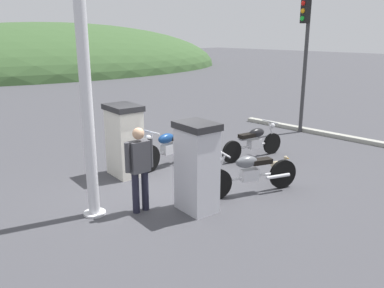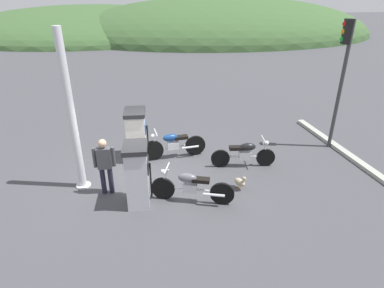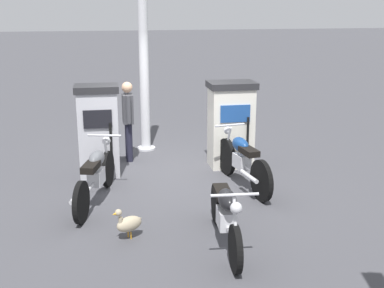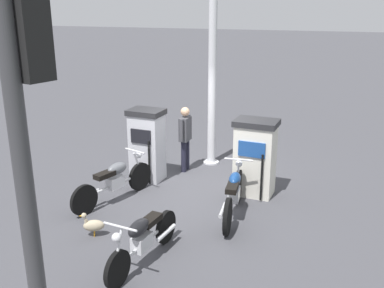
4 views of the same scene
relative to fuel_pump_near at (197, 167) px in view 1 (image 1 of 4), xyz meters
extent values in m
plane|color=#424247|center=(0.20, 1.24, -0.84)|extent=(120.00, 120.00, 0.00)
cube|color=silver|center=(0.00, 0.00, -0.07)|extent=(0.57, 0.73, 1.54)
cube|color=black|center=(0.28, -0.02, 0.27)|extent=(0.06, 0.49, 0.32)
cube|color=#262628|center=(0.00, 0.00, 0.76)|extent=(0.62, 0.80, 0.12)
cylinder|color=black|center=(0.32, 0.19, -0.30)|extent=(0.05, 0.05, 1.00)
cube|color=silver|center=(0.00, 2.49, -0.08)|extent=(0.62, 0.83, 1.52)
cube|color=#1E478C|center=(0.30, 2.47, 0.25)|extent=(0.06, 0.56, 0.32)
cube|color=#262628|center=(0.00, 2.49, 0.73)|extent=(0.68, 0.91, 0.12)
cylinder|color=black|center=(0.35, 2.71, -0.31)|extent=(0.05, 0.05, 0.99)
cylinder|color=black|center=(0.62, 0.10, -0.53)|extent=(0.61, 0.26, 0.62)
cylinder|color=black|center=(2.08, -0.37, -0.53)|extent=(0.61, 0.26, 0.62)
cube|color=silver|center=(1.30, -0.12, -0.43)|extent=(0.40, 0.30, 0.24)
cylinder|color=silver|center=(1.35, -0.13, -0.48)|extent=(1.11, 0.40, 0.05)
ellipsoid|color=#595B60|center=(1.24, -0.10, -0.15)|extent=(0.52, 0.36, 0.24)
cube|color=black|center=(1.56, -0.20, -0.18)|extent=(0.48, 0.33, 0.10)
cylinder|color=silver|center=(0.66, 0.09, -0.23)|extent=(0.26, 0.12, 0.57)
cylinder|color=silver|center=(0.74, 0.07, 0.09)|extent=(0.21, 0.54, 0.04)
sphere|color=silver|center=(0.64, 0.10, -0.03)|extent=(0.18, 0.18, 0.14)
cylinder|color=silver|center=(1.85, -0.42, -0.51)|extent=(0.54, 0.24, 0.07)
cylinder|color=black|center=(0.48, 2.26, -0.51)|extent=(0.68, 0.15, 0.67)
cylinder|color=black|center=(1.87, 2.41, -0.51)|extent=(0.68, 0.15, 0.67)
cube|color=silver|center=(1.12, 2.33, -0.41)|extent=(0.38, 0.24, 0.24)
cylinder|color=silver|center=(1.17, 2.34, -0.46)|extent=(1.05, 0.16, 0.05)
ellipsoid|color=navy|center=(1.05, 2.33, -0.13)|extent=(0.50, 0.27, 0.24)
cube|color=black|center=(1.39, 2.36, -0.16)|extent=(0.46, 0.25, 0.10)
cylinder|color=silver|center=(0.52, 2.27, -0.21)|extent=(0.26, 0.07, 0.57)
cylinder|color=silver|center=(0.60, 2.28, 0.11)|extent=(0.10, 0.56, 0.04)
sphere|color=silver|center=(0.50, 2.27, -0.01)|extent=(0.15, 0.15, 0.14)
cylinder|color=silver|center=(1.68, 2.27, -0.49)|extent=(0.55, 0.13, 0.07)
cylinder|color=black|center=(3.88, 1.33, -0.56)|extent=(0.58, 0.14, 0.57)
cylinder|color=black|center=(2.49, 1.50, -0.56)|extent=(0.58, 0.14, 0.57)
cube|color=silver|center=(3.23, 1.41, -0.46)|extent=(0.38, 0.24, 0.24)
cylinder|color=silver|center=(3.18, 1.42, -0.51)|extent=(1.05, 0.17, 0.05)
ellipsoid|color=black|center=(3.30, 1.40, -0.18)|extent=(0.50, 0.28, 0.24)
cube|color=black|center=(2.97, 1.44, -0.21)|extent=(0.46, 0.25, 0.10)
cylinder|color=silver|center=(3.84, 1.34, -0.26)|extent=(0.26, 0.07, 0.57)
cylinder|color=silver|center=(3.76, 1.35, 0.06)|extent=(0.10, 0.56, 0.04)
sphere|color=silver|center=(3.86, 1.33, -0.06)|extent=(0.16, 0.16, 0.14)
cylinder|color=silver|center=(2.70, 1.59, -0.54)|extent=(0.55, 0.14, 0.07)
cylinder|color=#1E1E2D|center=(-0.72, 0.62, -0.46)|extent=(0.13, 0.13, 0.77)
cylinder|color=#1E1E2D|center=(-0.92, 0.62, -0.46)|extent=(0.13, 0.13, 0.77)
cube|color=#3F3F44|center=(-0.82, 0.62, 0.21)|extent=(0.36, 0.21, 0.57)
cylinder|color=#3F3F44|center=(-0.58, 0.61, 0.24)|extent=(0.09, 0.09, 0.54)
cylinder|color=#3F3F44|center=(-1.06, 0.63, 0.24)|extent=(0.09, 0.09, 0.54)
sphere|color=tan|center=(-0.82, 0.62, 0.63)|extent=(0.22, 0.22, 0.21)
ellipsoid|color=tan|center=(2.73, 0.23, -0.64)|extent=(0.33, 0.41, 0.20)
cylinder|color=tan|center=(2.78, 0.12, -0.58)|extent=(0.08, 0.08, 0.14)
sphere|color=tan|center=(2.80, 0.09, -0.43)|extent=(0.12, 0.12, 0.09)
cone|color=orange|center=(2.82, 0.04, -0.44)|extent=(0.06, 0.07, 0.04)
cone|color=tan|center=(2.65, 0.38, -0.61)|extent=(0.10, 0.10, 0.07)
cylinder|color=orange|center=(2.76, 0.25, -0.79)|extent=(0.02, 0.02, 0.10)
cylinder|color=orange|center=(2.69, 0.22, -0.79)|extent=(0.02, 0.02, 0.10)
cylinder|color=#38383A|center=(6.57, 2.28, 1.25)|extent=(0.15, 0.15, 4.18)
cube|color=black|center=(6.43, 2.31, 2.97)|extent=(0.25, 0.28, 0.72)
sphere|color=red|center=(6.33, 2.34, 3.19)|extent=(0.18, 0.18, 0.15)
sphere|color=orange|center=(6.33, 2.34, 2.97)|extent=(0.18, 0.18, 0.15)
sphere|color=green|center=(6.33, 2.34, 2.75)|extent=(0.18, 0.18, 0.15)
cylinder|color=silver|center=(-1.54, 1.06, 1.28)|extent=(0.20, 0.20, 4.24)
cylinder|color=silver|center=(-1.54, 1.06, -0.82)|extent=(0.40, 0.40, 0.04)
cube|color=#9E9E93|center=(6.80, 1.24, -0.78)|extent=(0.67, 6.55, 0.12)
ellipsoid|color=#38562D|center=(9.72, 31.11, -0.84)|extent=(34.37, 22.33, 8.23)
camera|label=1|loc=(-4.46, -5.07, 2.32)|focal=36.99mm
camera|label=2|loc=(0.22, -7.05, 4.19)|focal=30.60mm
camera|label=3|loc=(8.84, -0.34, 2.13)|focal=46.66mm
camera|label=4|loc=(8.67, 4.17, 3.07)|focal=41.37mm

